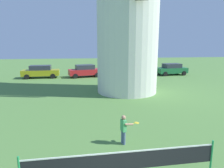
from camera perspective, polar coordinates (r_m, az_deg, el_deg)
name	(u,v)px	position (r m, az deg, el deg)	size (l,w,h in m)	color
tennis_net	(123,161)	(6.21, 3.15, -21.15)	(5.75, 0.06, 1.10)	#238E4C
player_far	(124,128)	(8.31, 3.44, -12.39)	(0.79, 0.40, 1.23)	slate
parked_car_mustard	(41,71)	(26.33, -19.70, 3.41)	(4.48, 2.01, 1.56)	#999919
parked_car_red	(85,71)	(25.76, -7.72, 3.79)	(4.33, 2.50, 1.56)	red
parked_car_silver	(128,69)	(27.07, 4.64, 4.20)	(4.32, 2.05, 1.56)	silver
parked_car_green	(172,69)	(28.43, 16.70, 4.10)	(4.17, 2.13, 1.56)	#1E6638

